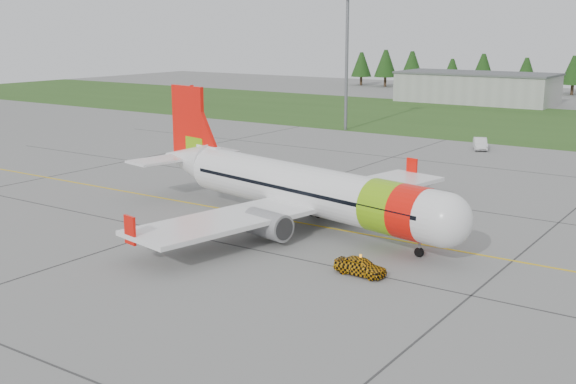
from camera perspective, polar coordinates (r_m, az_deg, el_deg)
The scene contains 7 objects.
ground at distance 48.89m, azimuth 3.17°, elevation -5.80°, with size 320.00×320.00×0.00m, color gray.
aircraft at distance 57.89m, azimuth 1.10°, elevation 0.25°, with size 33.91×31.74×10.37m.
follow_me_car at distance 46.68m, azimuth 5.77°, elevation -4.50°, with size 1.41×1.20×3.51m, color #F1A40D.
service_van at distance 97.83m, azimuth 15.00°, elevation 4.61°, with size 1.62×1.53×4.64m, color silver.
taxi_guideline at distance 55.58m, azimuth 7.46°, elevation -3.57°, with size 120.00×0.25×0.02m, color gold.
hangar_west at distance 159.59m, azimuth 14.66°, elevation 7.92°, with size 32.00×14.00×6.00m, color #A8A8A3.
floodlight_mast at distance 112.68m, azimuth 4.65°, elevation 9.97°, with size 0.50×0.50×20.00m, color slate.
Camera 1 is at (23.87, -39.69, 15.64)m, focal length 45.00 mm.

